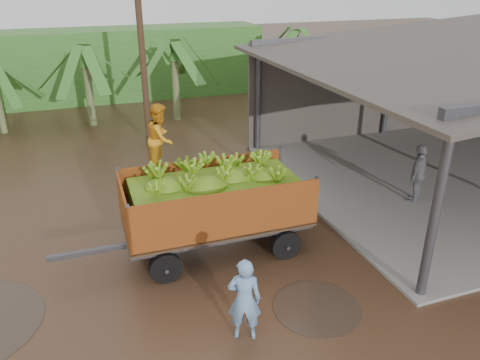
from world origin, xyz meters
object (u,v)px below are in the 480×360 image
man_blue (244,299)px  man_grey (418,174)px  utility_pole (141,34)px  banana_trailer (214,201)px

man_blue → man_grey: size_ratio=0.93×
man_grey → utility_pole: (-6.55, 7.71, 3.33)m
man_grey → banana_trailer: bearing=-29.2°
man_blue → man_grey: 7.56m
banana_trailer → man_grey: size_ratio=3.32×
banana_trailer → man_grey: banana_trailer is taller
man_blue → utility_pole: size_ratio=0.20×
man_blue → utility_pole: bearing=-69.2°
utility_pole → banana_trailer: bearing=-88.2°
banana_trailer → utility_pole: bearing=92.2°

